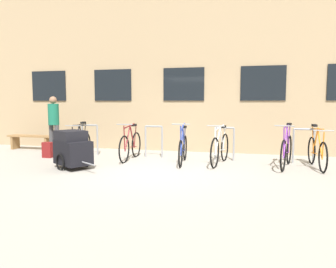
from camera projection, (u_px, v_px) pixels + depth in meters
name	position (u px, v px, depth m)	size (l,w,h in m)	color
ground_plane	(156.00, 172.00, 7.33)	(42.00, 42.00, 0.00)	#9E998E
storefront_building	(198.00, 75.00, 12.99)	(28.00, 5.92, 5.35)	tan
bike_rack	(188.00, 139.00, 9.02)	(6.54, 0.05, 0.91)	gray
bicycle_black	(80.00, 144.00, 9.33)	(0.44, 1.65, 1.02)	black
bicycle_white	(220.00, 148.00, 8.25)	(0.46, 1.79, 1.04)	black
bicycle_purple	(286.00, 151.00, 7.85)	(0.56, 1.75, 1.08)	black
bicycle_maroon	(131.00, 145.00, 8.90)	(0.44, 1.71, 1.03)	black
bicycle_blue	(183.00, 149.00, 8.38)	(0.44, 1.74, 1.08)	black
bicycle_orange	(317.00, 152.00, 7.81)	(0.44, 1.79, 1.05)	black
bike_trailer	(73.00, 149.00, 7.74)	(1.38, 1.06, 0.92)	black
wooden_bench	(31.00, 139.00, 10.79)	(1.60, 0.40, 0.48)	olive
person_by_bench	(54.00, 121.00, 9.87)	(0.36, 0.32, 1.75)	#3F3F42
backpack	(48.00, 150.00, 9.24)	(0.28, 0.20, 0.44)	maroon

